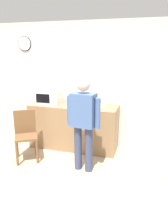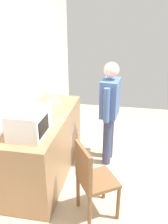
{
  "view_description": "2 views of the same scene",
  "coord_description": "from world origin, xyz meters",
  "px_view_note": "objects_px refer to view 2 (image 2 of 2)",
  "views": [
    {
      "loc": [
        1.57,
        -2.96,
        2.02
      ],
      "look_at": [
        0.44,
        0.77,
        0.93
      ],
      "focal_mm": 35.49,
      "sensor_mm": 36.0,
      "label": 1
    },
    {
      "loc": [
        -2.66,
        0.17,
        2.2
      ],
      "look_at": [
        0.41,
        0.73,
        0.88
      ],
      "focal_mm": 36.63,
      "sensor_mm": 36.0,
      "label": 2
    }
  ],
  "objects_px": {
    "sandwich_plate": "(54,101)",
    "person_standing": "(110,107)",
    "spoon_utensil": "(8,135)",
    "wooden_chair": "(92,178)",
    "fork_utensil": "(59,120)",
    "salad_bowl": "(33,114)",
    "microwave": "(30,122)"
  },
  "relations": [
    {
      "from": "salad_bowl",
      "to": "spoon_utensil",
      "type": "relative_size",
      "value": 1.2
    },
    {
      "from": "sandwich_plate",
      "to": "fork_utensil",
      "type": "bearing_deg",
      "value": -156.99
    },
    {
      "from": "microwave",
      "to": "salad_bowl",
      "type": "height_order",
      "value": "microwave"
    },
    {
      "from": "spoon_utensil",
      "to": "salad_bowl",
      "type": "bearing_deg",
      "value": -7.69
    },
    {
      "from": "spoon_utensil",
      "to": "wooden_chair",
      "type": "height_order",
      "value": "wooden_chair"
    },
    {
      "from": "sandwich_plate",
      "to": "spoon_utensil",
      "type": "relative_size",
      "value": 1.33
    },
    {
      "from": "fork_utensil",
      "to": "spoon_utensil",
      "type": "relative_size",
      "value": 1.0
    },
    {
      "from": "salad_bowl",
      "to": "person_standing",
      "type": "relative_size",
      "value": 0.13
    },
    {
      "from": "salad_bowl",
      "to": "fork_utensil",
      "type": "xyz_separation_m",
      "value": [
        -0.06,
        -0.39,
        -0.03
      ]
    },
    {
      "from": "microwave",
      "to": "sandwich_plate",
      "type": "xyz_separation_m",
      "value": [
        1.08,
        0.05,
        -0.13
      ]
    },
    {
      "from": "microwave",
      "to": "salad_bowl",
      "type": "distance_m",
      "value": 0.52
    },
    {
      "from": "microwave",
      "to": "sandwich_plate",
      "type": "bearing_deg",
      "value": 2.87
    },
    {
      "from": "sandwich_plate",
      "to": "wooden_chair",
      "type": "relative_size",
      "value": 0.24
    },
    {
      "from": "fork_utensil",
      "to": "wooden_chair",
      "type": "distance_m",
      "value": 0.88
    },
    {
      "from": "fork_utensil",
      "to": "wooden_chair",
      "type": "bearing_deg",
      "value": -137.47
    },
    {
      "from": "spoon_utensil",
      "to": "wooden_chair",
      "type": "xyz_separation_m",
      "value": [
        -0.07,
        -1.0,
        -0.41
      ]
    },
    {
      "from": "fork_utensil",
      "to": "salad_bowl",
      "type": "bearing_deg",
      "value": 80.71
    },
    {
      "from": "sandwich_plate",
      "to": "salad_bowl",
      "type": "distance_m",
      "value": 0.61
    },
    {
      "from": "microwave",
      "to": "fork_utensil",
      "type": "relative_size",
      "value": 2.94
    },
    {
      "from": "microwave",
      "to": "fork_utensil",
      "type": "distance_m",
      "value": 0.5
    },
    {
      "from": "microwave",
      "to": "person_standing",
      "type": "bearing_deg",
      "value": -40.0
    },
    {
      "from": "sandwich_plate",
      "to": "person_standing",
      "type": "relative_size",
      "value": 0.14
    },
    {
      "from": "salad_bowl",
      "to": "fork_utensil",
      "type": "bearing_deg",
      "value": -99.29
    },
    {
      "from": "salad_bowl",
      "to": "fork_utensil",
      "type": "relative_size",
      "value": 1.2
    },
    {
      "from": "salad_bowl",
      "to": "person_standing",
      "type": "distance_m",
      "value": 1.14
    },
    {
      "from": "spoon_utensil",
      "to": "wooden_chair",
      "type": "bearing_deg",
      "value": -94.27
    },
    {
      "from": "salad_bowl",
      "to": "wooden_chair",
      "type": "relative_size",
      "value": 0.22
    },
    {
      "from": "microwave",
      "to": "sandwich_plate",
      "type": "relative_size",
      "value": 2.21
    },
    {
      "from": "wooden_chair",
      "to": "microwave",
      "type": "bearing_deg",
      "value": 78.07
    },
    {
      "from": "microwave",
      "to": "wooden_chair",
      "type": "xyz_separation_m",
      "value": [
        -0.16,
        -0.75,
        -0.55
      ]
    },
    {
      "from": "microwave",
      "to": "sandwich_plate",
      "type": "height_order",
      "value": "microwave"
    },
    {
      "from": "spoon_utensil",
      "to": "person_standing",
      "type": "height_order",
      "value": "person_standing"
    }
  ]
}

